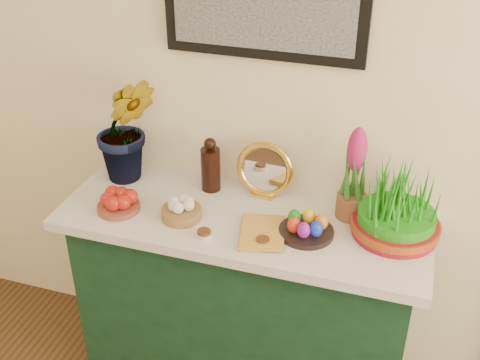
% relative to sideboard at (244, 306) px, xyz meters
% --- Properties ---
extents(sideboard, '(1.30, 0.45, 0.85)m').
position_rel_sideboard_xyz_m(sideboard, '(0.00, 0.00, 0.00)').
color(sideboard, '#153B22').
rests_on(sideboard, ground).
extents(tablecloth, '(1.40, 0.55, 0.04)m').
position_rel_sideboard_xyz_m(tablecloth, '(0.00, 0.00, 0.45)').
color(tablecloth, silver).
rests_on(tablecloth, sideboard).
extents(hyacinth_green, '(0.38, 0.36, 0.60)m').
position_rel_sideboard_xyz_m(hyacinth_green, '(-0.53, 0.12, 0.76)').
color(hyacinth_green, '#306D23').
rests_on(hyacinth_green, tablecloth).
extents(apple_bowl, '(0.20, 0.20, 0.08)m').
position_rel_sideboard_xyz_m(apple_bowl, '(-0.47, -0.12, 0.50)').
color(apple_bowl, brown).
rests_on(apple_bowl, tablecloth).
extents(garlic_basket, '(0.19, 0.19, 0.08)m').
position_rel_sideboard_xyz_m(garlic_basket, '(-0.22, -0.09, 0.50)').
color(garlic_basket, olive).
rests_on(garlic_basket, tablecloth).
extents(vinegar_cruet, '(0.08, 0.08, 0.23)m').
position_rel_sideboard_xyz_m(vinegar_cruet, '(-0.18, 0.14, 0.57)').
color(vinegar_cruet, black).
rests_on(vinegar_cruet, tablecloth).
extents(mirror, '(0.23, 0.07, 0.23)m').
position_rel_sideboard_xyz_m(mirror, '(0.03, 0.16, 0.58)').
color(mirror, gold).
rests_on(mirror, tablecloth).
extents(book, '(0.19, 0.24, 0.03)m').
position_rel_sideboard_xyz_m(book, '(0.02, -0.13, 0.48)').
color(book, gold).
rests_on(book, tablecloth).
extents(spice_dish_left, '(0.06, 0.06, 0.03)m').
position_rel_sideboard_xyz_m(spice_dish_left, '(-0.09, -0.18, 0.48)').
color(spice_dish_left, silver).
rests_on(spice_dish_left, tablecloth).
extents(spice_dish_right, '(0.06, 0.06, 0.03)m').
position_rel_sideboard_xyz_m(spice_dish_right, '(0.12, -0.16, 0.48)').
color(spice_dish_right, silver).
rests_on(spice_dish_right, tablecloth).
extents(egg_plate, '(0.26, 0.26, 0.08)m').
position_rel_sideboard_xyz_m(egg_plate, '(0.25, -0.06, 0.50)').
color(egg_plate, black).
rests_on(egg_plate, tablecloth).
extents(hyacinth_pink, '(0.11, 0.11, 0.37)m').
position_rel_sideboard_xyz_m(hyacinth_pink, '(0.38, 0.11, 0.63)').
color(hyacinth_pink, brown).
rests_on(hyacinth_pink, tablecloth).
extents(wheatgrass_sabzeh, '(0.32, 0.32, 0.26)m').
position_rel_sideboard_xyz_m(wheatgrass_sabzeh, '(0.55, 0.05, 0.58)').
color(wheatgrass_sabzeh, maroon).
rests_on(wheatgrass_sabzeh, tablecloth).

